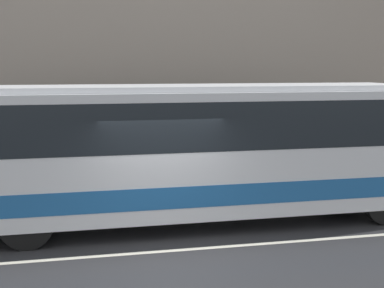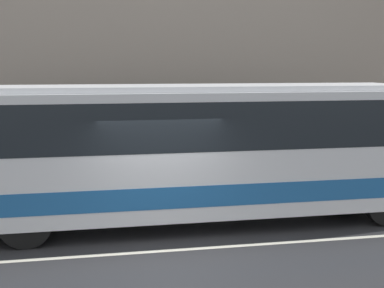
% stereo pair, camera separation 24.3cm
% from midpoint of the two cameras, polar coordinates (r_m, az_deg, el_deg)
% --- Properties ---
extents(ground_plane, '(60.00, 60.00, 0.00)m').
position_cam_midpoint_polar(ground_plane, '(10.56, -3.27, -11.34)').
color(ground_plane, '#2D2D30').
extents(sidewalk, '(60.00, 2.34, 0.17)m').
position_cam_midpoint_polar(sidewalk, '(15.47, -6.40, -4.69)').
color(sidewalk, '#A09E99').
rests_on(sidewalk, ground_plane).
extents(lane_stripe, '(54.00, 0.14, 0.01)m').
position_cam_midpoint_polar(lane_stripe, '(10.56, -3.27, -11.32)').
color(lane_stripe, beige).
rests_on(lane_stripe, ground_plane).
extents(transit_bus, '(11.81, 2.48, 3.13)m').
position_cam_midpoint_polar(transit_bus, '(12.01, -0.77, -0.23)').
color(transit_bus, silver).
rests_on(transit_bus, ground_plane).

